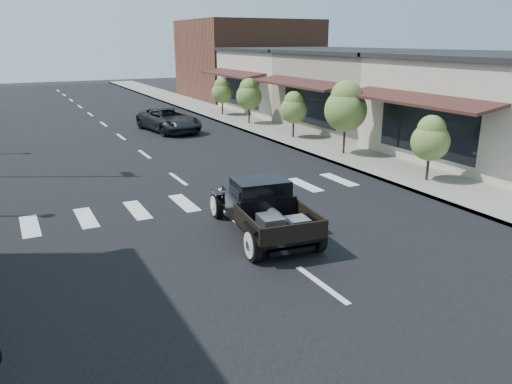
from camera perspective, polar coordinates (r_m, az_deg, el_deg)
name	(u,v)px	position (r m, az deg, el deg)	size (l,w,h in m)	color
ground	(260,240)	(13.86, 0.47, -5.50)	(120.00, 120.00, 0.00)	black
road	(130,143)	(27.51, -14.26, 5.41)	(14.00, 80.00, 0.02)	black
road_markings	(156,163)	(22.78, -11.31, 3.22)	(12.00, 60.00, 0.06)	silver
sidewalk_right	(269,130)	(30.49, 1.54, 7.15)	(3.00, 80.00, 0.15)	gray
storefront_near	(507,108)	(26.14, 26.72, 8.53)	(10.00, 9.00, 4.50)	beige
storefront_mid	(378,91)	(32.26, 13.73, 11.13)	(10.00, 9.00, 4.50)	gray
storefront_far	(300,81)	(39.49, 5.05, 12.54)	(10.00, 9.00, 4.50)	beige
far_building_right	(248,60)	(48.39, -0.90, 14.90)	(11.00, 10.00, 7.00)	brown
small_tree_a	(429,149)	(19.96, 19.22, 4.63)	(1.44, 1.44, 2.40)	olive
small_tree_b	(345,119)	(23.75, 10.15, 8.25)	(1.97, 1.97, 3.28)	olive
small_tree_c	(294,115)	(27.56, 4.31, 8.74)	(1.44, 1.44, 2.41)	olive
small_tree_d	(249,102)	(32.27, -0.80, 10.29)	(1.64, 1.64, 2.73)	olive
small_tree_e	(222,97)	(36.15, -3.88, 10.79)	(1.50, 1.50, 2.49)	olive
hotrod_pickup	(263,208)	(13.99, 0.81, -1.79)	(2.15, 4.61, 1.60)	black
second_car	(169,120)	(30.56, -9.93, 8.12)	(2.32, 5.04, 1.40)	black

